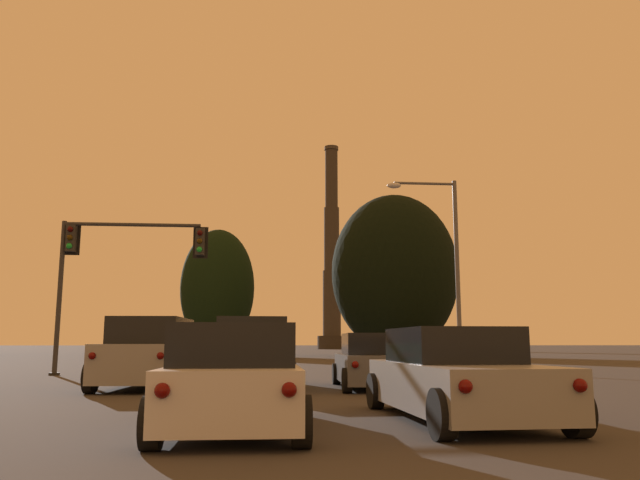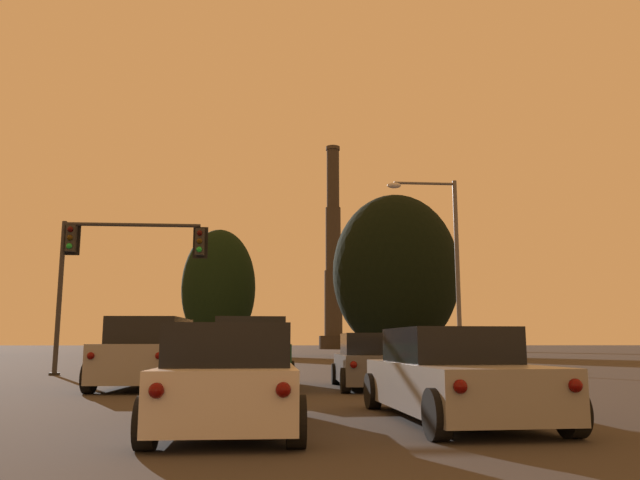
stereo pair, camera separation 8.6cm
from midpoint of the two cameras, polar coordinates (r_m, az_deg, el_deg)
name	(u,v)px [view 2 (the right image)]	position (r m, az deg, el deg)	size (l,w,h in m)	color
suv_left_lane_front	(150,354)	(17.68, -15.17, -10.01)	(2.32, 4.98, 1.86)	gray
hatchback_center_lane_second	(231,381)	(8.91, -7.90, -12.67)	(1.90, 4.11, 1.44)	silver
hatchback_right_lane_front	(372,363)	(16.88, 4.91, -11.13)	(2.03, 4.15, 1.44)	#4C4F54
suv_center_lane_front	(250,354)	(17.29, -6.32, -10.29)	(2.28, 4.97, 1.86)	#0F3823
sedan_right_lane_second	(452,377)	(10.19, 12.24, -12.11)	(2.17, 4.77, 1.43)	gray
traffic_light_overhead_left	(112,257)	(25.24, -18.43, -1.45)	(5.67, 0.50, 5.82)	#2D2D30
street_lamp	(446,252)	(28.41, 11.52, -1.05)	(3.21, 0.36, 8.48)	#56565B
smokestack	(333,267)	(121.13, 1.24, -2.50)	(5.54, 5.54, 40.01)	#2B2722
treeline_far_right	(396,273)	(58.40, 6.99, -3.01)	(11.74, 10.57, 14.98)	black
treeline_center_right	(219,288)	(60.86, -9.22, -4.38)	(7.05, 6.35, 12.09)	black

